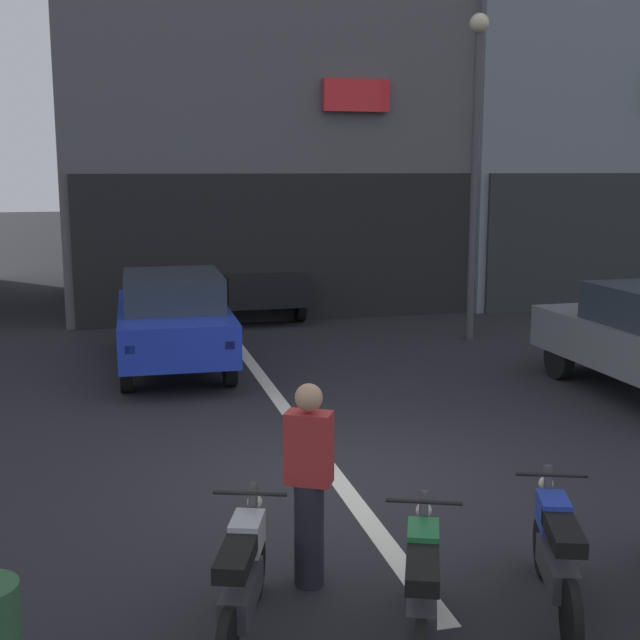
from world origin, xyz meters
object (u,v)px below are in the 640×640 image
object	(u,v)px
car_black_down_street	(254,275)
motorcycle_green_row_left_mid	(422,588)
car_blue_crossing_near	(173,318)
motorcycle_silver_row_leftmost	(243,577)
motorcycle_blue_row_centre	(556,553)
person_by_motorcycles	(309,484)
street_lamp	(476,143)

from	to	relation	value
car_black_down_street	motorcycle_green_row_left_mid	size ratio (longest dim) A/B	2.60
car_blue_crossing_near	motorcycle_silver_row_leftmost	bearing A→B (deg)	-91.08
motorcycle_green_row_left_mid	motorcycle_blue_row_centre	size ratio (longest dim) A/B	0.99
car_blue_crossing_near	motorcycle_green_row_left_mid	distance (m)	8.82
motorcycle_silver_row_leftmost	motorcycle_green_row_left_mid	world-z (taller)	same
car_black_down_street	person_by_motorcycles	world-z (taller)	person_by_motorcycles
motorcycle_blue_row_centre	motorcycle_silver_row_leftmost	bearing A→B (deg)	175.05
street_lamp	motorcycle_green_row_left_mid	xyz separation A→B (m)	(-4.82, -9.95, -3.32)
car_black_down_street	motorcycle_blue_row_centre	xyz separation A→B (m)	(-0.04, -13.71, -0.43)
street_lamp	motorcycle_silver_row_leftmost	xyz separation A→B (m)	(-6.00, -9.49, -3.32)
car_black_down_street	motorcycle_blue_row_centre	bearing A→B (deg)	-90.17
street_lamp	motorcycle_green_row_left_mid	distance (m)	11.54
car_blue_crossing_near	person_by_motorcycles	distance (m)	7.67
motorcycle_silver_row_leftmost	motorcycle_green_row_left_mid	distance (m)	1.26
car_black_down_street	car_blue_crossing_near	bearing A→B (deg)	-113.21
car_blue_crossing_near	street_lamp	xyz separation A→B (m)	(5.84, 1.20, 2.89)
person_by_motorcycles	car_blue_crossing_near	bearing A→B (deg)	93.58
street_lamp	person_by_motorcycles	world-z (taller)	street_lamp
car_black_down_street	motorcycle_silver_row_leftmost	xyz separation A→B (m)	(-2.39, -13.51, -0.43)
street_lamp	car_blue_crossing_near	bearing A→B (deg)	-168.40
street_lamp	motorcycle_silver_row_leftmost	distance (m)	11.71
car_blue_crossing_near	motorcycle_green_row_left_mid	xyz separation A→B (m)	(1.02, -8.75, -0.43)
car_blue_crossing_near	person_by_motorcycles	world-z (taller)	person_by_motorcycles
car_blue_crossing_near	motorcycle_silver_row_leftmost	distance (m)	8.30
street_lamp	motorcycle_green_row_left_mid	size ratio (longest dim) A/B	3.88
motorcycle_green_row_left_mid	motorcycle_blue_row_centre	world-z (taller)	same
car_black_down_street	motorcycle_green_row_left_mid	world-z (taller)	car_black_down_street
car_black_down_street	street_lamp	distance (m)	6.13
car_black_down_street	person_by_motorcycles	xyz separation A→B (m)	(-1.76, -12.88, -0.03)
car_black_down_street	motorcycle_silver_row_leftmost	distance (m)	13.73
street_lamp	motorcycle_blue_row_centre	bearing A→B (deg)	-110.61
car_black_down_street	person_by_motorcycles	bearing A→B (deg)	-97.78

